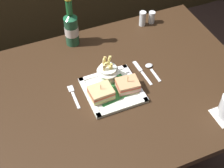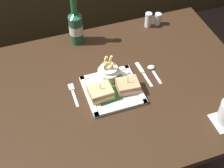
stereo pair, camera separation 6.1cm
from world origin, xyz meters
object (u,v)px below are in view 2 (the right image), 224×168
(sandwich_half_left, at_px, (100,92))
(salt_shaker, at_px, (148,21))
(fork, at_px, (73,93))
(beer_bottle, at_px, (76,26))
(pepper_shaker, at_px, (158,20))
(knife, at_px, (143,73))
(square_plate, at_px, (113,90))
(dining_table, at_px, (111,105))
(sandwich_half_right, at_px, (128,86))
(spoon, at_px, (152,69))
(fries_cup, at_px, (109,71))

(sandwich_half_left, distance_m, salt_shaker, 0.55)
(sandwich_half_left, bearing_deg, fork, 148.63)
(beer_bottle, distance_m, pepper_shaker, 0.44)
(knife, bearing_deg, square_plate, -160.34)
(dining_table, distance_m, fork, 0.20)
(sandwich_half_right, relative_size, spoon, 0.85)
(square_plate, height_order, sandwich_half_left, sandwich_half_left)
(dining_table, bearing_deg, knife, 15.61)
(fork, bearing_deg, fries_cup, 9.20)
(fork, xyz_separation_m, pepper_shaker, (0.55, 0.33, 0.03))
(square_plate, xyz_separation_m, spoon, (0.21, 0.06, -0.00))
(sandwich_half_right, bearing_deg, dining_table, 153.69)
(pepper_shaker, bearing_deg, fries_cup, -141.17)
(beer_bottle, distance_m, spoon, 0.42)
(sandwich_half_left, distance_m, beer_bottle, 0.40)
(dining_table, bearing_deg, fork, 168.87)
(sandwich_half_right, bearing_deg, beer_bottle, 106.87)
(fork, xyz_separation_m, knife, (0.33, 0.02, 0.00))
(salt_shaker, bearing_deg, fork, -146.17)
(square_plate, xyz_separation_m, fries_cup, (0.01, 0.07, 0.05))
(sandwich_half_left, relative_size, pepper_shaker, 1.51)
(square_plate, relative_size, knife, 1.45)
(spoon, height_order, pepper_shaker, pepper_shaker)
(square_plate, height_order, spoon, square_plate)
(beer_bottle, distance_m, knife, 0.40)
(fork, distance_m, pepper_shaker, 0.64)
(square_plate, bearing_deg, dining_table, 98.79)
(pepper_shaker, bearing_deg, dining_table, -136.67)
(square_plate, height_order, sandwich_half_right, sandwich_half_right)
(beer_bottle, bearing_deg, sandwich_half_left, -90.45)
(beer_bottle, bearing_deg, salt_shaker, -0.20)
(square_plate, relative_size, spoon, 2.00)
(square_plate, relative_size, pepper_shaker, 3.55)
(spoon, bearing_deg, knife, -176.72)
(fork, bearing_deg, square_plate, -15.14)
(sandwich_half_left, bearing_deg, spoon, 16.41)
(beer_bottle, relative_size, fork, 1.95)
(sandwich_half_left, bearing_deg, salt_shaker, 45.39)
(sandwich_half_left, height_order, beer_bottle, beer_bottle)
(fork, height_order, pepper_shaker, pepper_shaker)
(sandwich_half_right, height_order, pepper_shaker, sandwich_half_right)
(square_plate, relative_size, beer_bottle, 0.90)
(salt_shaker, relative_size, pepper_shaker, 1.23)
(fork, xyz_separation_m, spoon, (0.38, 0.02, 0.00))
(sandwich_half_left, xyz_separation_m, pepper_shaker, (0.44, 0.39, -0.01))
(square_plate, relative_size, sandwich_half_right, 2.35)
(sandwich_half_left, bearing_deg, fries_cup, 53.32)
(sandwich_half_right, relative_size, salt_shaker, 1.23)
(spoon, bearing_deg, fork, -177.27)
(sandwich_half_right, bearing_deg, sandwich_half_left, 180.00)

